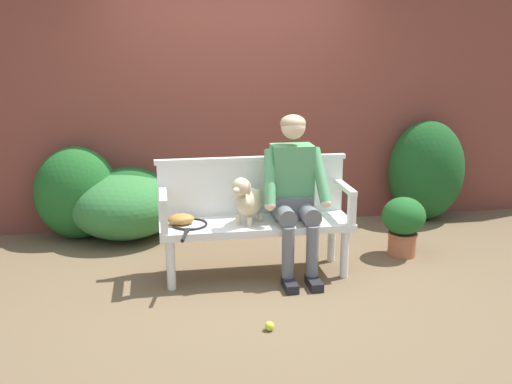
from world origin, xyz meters
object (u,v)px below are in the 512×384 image
object	(u,v)px
tennis_racket	(189,225)
potted_plant	(403,222)
person_seated	(294,189)
dog_on_bench	(247,200)
tennis_ball	(269,326)
baseball_glove	(181,219)
garden_bench	(256,228)

from	to	relation	value
tennis_racket	potted_plant	bearing A→B (deg)	7.69
person_seated	dog_on_bench	world-z (taller)	person_seated
tennis_ball	baseball_glove	bearing A→B (deg)	118.35
person_seated	baseball_glove	xyz separation A→B (m)	(-0.93, 0.02, -0.22)
dog_on_bench	baseball_glove	size ratio (longest dim) A/B	1.85
tennis_ball	garden_bench	bearing A→B (deg)	85.67
baseball_glove	potted_plant	distance (m)	2.03
baseball_glove	potted_plant	size ratio (longest dim) A/B	0.40
baseball_glove	tennis_ball	distance (m)	1.24
tennis_racket	potted_plant	world-z (taller)	potted_plant
person_seated	tennis_racket	xyz separation A→B (m)	(-0.87, -0.04, -0.26)
dog_on_bench	potted_plant	world-z (taller)	dog_on_bench
garden_bench	tennis_racket	world-z (taller)	tennis_racket
person_seated	tennis_ball	distance (m)	1.27
dog_on_bench	potted_plant	xyz separation A→B (m)	(1.48, 0.27, -0.36)
dog_on_bench	baseball_glove	distance (m)	0.56
tennis_racket	tennis_ball	world-z (taller)	tennis_racket
tennis_ball	potted_plant	distance (m)	1.93
tennis_racket	potted_plant	size ratio (longest dim) A/B	1.06
dog_on_bench	tennis_racket	distance (m)	0.51
tennis_ball	tennis_racket	bearing A→B (deg)	116.81
garden_bench	person_seated	size ratio (longest dim) A/B	1.18
tennis_racket	tennis_ball	distance (m)	1.15
dog_on_bench	tennis_ball	distance (m)	1.14
dog_on_bench	tennis_ball	xyz separation A→B (m)	(0.01, -0.94, -0.64)
tennis_racket	garden_bench	bearing A→B (deg)	4.99
garden_bench	tennis_ball	distance (m)	1.06
tennis_ball	dog_on_bench	bearing A→B (deg)	90.40
tennis_racket	baseball_glove	bearing A→B (deg)	137.13
baseball_glove	tennis_ball	xyz separation A→B (m)	(0.54, -1.01, -0.48)
tennis_racket	baseball_glove	world-z (taller)	baseball_glove
tennis_racket	baseball_glove	xyz separation A→B (m)	(-0.06, 0.06, 0.04)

